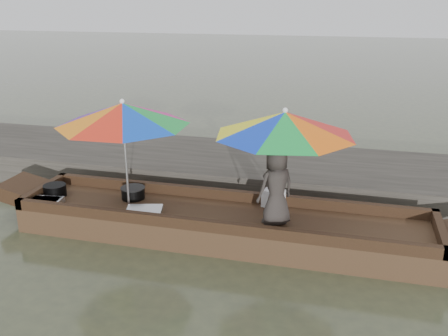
% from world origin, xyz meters
% --- Properties ---
extents(water, '(80.00, 80.00, 0.00)m').
position_xyz_m(water, '(0.00, 0.00, 0.00)').
color(water, '#3E422E').
rests_on(water, ground).
extents(dock, '(22.00, 2.20, 0.50)m').
position_xyz_m(dock, '(0.00, 2.20, 0.25)').
color(dock, '#2D2B26').
rests_on(dock, ground).
extents(boat_hull, '(5.77, 1.20, 0.35)m').
position_xyz_m(boat_hull, '(0.00, 0.00, 0.17)').
color(boat_hull, '#3A261A').
rests_on(boat_hull, water).
extents(cooking_pot, '(0.34, 0.34, 0.18)m').
position_xyz_m(cooking_pot, '(-2.63, 0.01, 0.44)').
color(cooking_pot, black).
rests_on(cooking_pot, boat_hull).
extents(tray_crayfish, '(0.54, 0.41, 0.09)m').
position_xyz_m(tray_crayfish, '(-2.58, -0.36, 0.39)').
color(tray_crayfish, silver).
rests_on(tray_crayfish, boat_hull).
extents(tray_scallop, '(0.56, 0.46, 0.06)m').
position_xyz_m(tray_scallop, '(-1.07, -0.22, 0.38)').
color(tray_scallop, silver).
rests_on(tray_scallop, boat_hull).
extents(charcoal_grill, '(0.34, 0.34, 0.16)m').
position_xyz_m(charcoal_grill, '(-1.45, 0.23, 0.43)').
color(charcoal_grill, black).
rests_on(charcoal_grill, boat_hull).
extents(supply_bag, '(0.34, 0.31, 0.26)m').
position_xyz_m(supply_bag, '(0.64, 0.45, 0.48)').
color(supply_bag, silver).
rests_on(supply_bag, boat_hull).
extents(vendor, '(0.61, 0.60, 1.06)m').
position_xyz_m(vendor, '(0.76, -0.12, 0.88)').
color(vendor, '#2E2926').
rests_on(vendor, boat_hull).
extents(umbrella_bow, '(2.47, 2.47, 1.55)m').
position_xyz_m(umbrella_bow, '(-1.41, 0.00, 1.12)').
color(umbrella_bow, '#E51485').
rests_on(umbrella_bow, boat_hull).
extents(umbrella_stern, '(2.18, 2.18, 1.55)m').
position_xyz_m(umbrella_stern, '(0.82, 0.00, 1.12)').
color(umbrella_stern, red).
rests_on(umbrella_stern, boat_hull).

